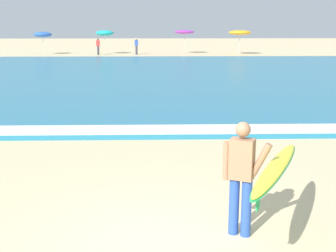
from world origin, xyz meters
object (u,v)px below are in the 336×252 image
at_px(beach_umbrella_3, 240,33).
at_px(surfer_with_board, 258,171).
at_px(beach_umbrella_2, 184,32).
at_px(beachgoer_near_row_left, 98,46).
at_px(beach_umbrella_1, 105,33).
at_px(beachgoer_near_row_mid, 136,46).
at_px(beach_umbrella_0, 43,35).

bearing_deg(beach_umbrella_3, surfer_with_board, -99.86).
height_order(beach_umbrella_2, beachgoer_near_row_left, beach_umbrella_2).
height_order(surfer_with_board, beach_umbrella_3, beach_umbrella_3).
distance_m(surfer_with_board, beach_umbrella_1, 39.02).
bearing_deg(beach_umbrella_3, beachgoer_near_row_left, -178.91).
xyz_separation_m(beachgoer_near_row_left, beachgoer_near_row_mid, (3.58, 0.49, 0.00)).
bearing_deg(beach_umbrella_0, surfer_with_board, -72.30).
bearing_deg(beach_umbrella_3, beach_umbrella_2, 165.15).
relative_size(beach_umbrella_1, beach_umbrella_2, 0.99).
distance_m(beach_umbrella_3, beachgoer_near_row_mid, 9.89).
relative_size(beach_umbrella_0, beachgoer_near_row_left, 1.37).
distance_m(beach_umbrella_3, beachgoer_near_row_left, 13.46).
bearing_deg(beach_umbrella_0, beachgoer_near_row_mid, -1.79).
bearing_deg(beach_umbrella_0, beachgoer_near_row_left, -8.19).
relative_size(surfer_with_board, beachgoer_near_row_left, 1.80).
bearing_deg(beachgoer_near_row_mid, beach_umbrella_2, 13.77).
relative_size(beach_umbrella_3, beachgoer_near_row_left, 1.46).
height_order(surfer_with_board, beach_umbrella_0, beach_umbrella_0).
height_order(beach_umbrella_0, beach_umbrella_2, beach_umbrella_2).
xyz_separation_m(beach_umbrella_0, beach_umbrella_1, (5.84, 0.39, 0.13)).
bearing_deg(surfer_with_board, beach_umbrella_2, 87.99).
distance_m(beach_umbrella_2, beachgoer_near_row_left, 8.48).
bearing_deg(beachgoer_near_row_mid, surfer_with_board, -85.05).
relative_size(beach_umbrella_0, beach_umbrella_3, 0.94).
xyz_separation_m(beach_umbrella_0, beach_umbrella_2, (13.53, 0.86, 0.22)).
bearing_deg(beach_umbrella_2, beach_umbrella_1, -176.51).
relative_size(beach_umbrella_1, beachgoer_near_row_mid, 1.45).
distance_m(beach_umbrella_0, beachgoer_near_row_mid, 8.95).
bearing_deg(beach_umbrella_2, surfer_with_board, -92.01).
distance_m(beach_umbrella_0, beachgoer_near_row_left, 5.45).
height_order(beach_umbrella_2, beachgoer_near_row_mid, beach_umbrella_2).
bearing_deg(beach_umbrella_2, beach_umbrella_3, -14.85).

